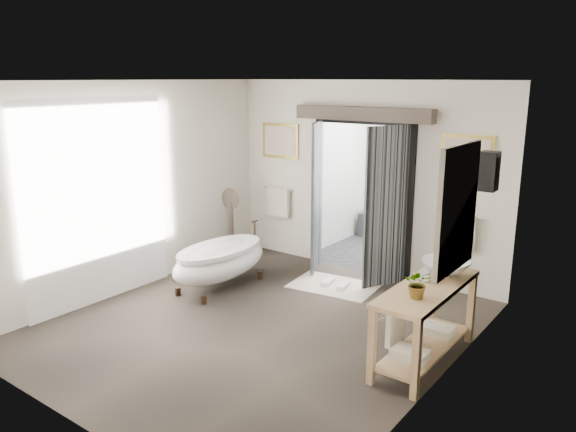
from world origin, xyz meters
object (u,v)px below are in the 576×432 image
at_px(clawfoot_tub, 220,260).
at_px(vanity, 423,317).
at_px(basin, 446,268).
at_px(rug, 334,286).

relative_size(clawfoot_tub, vanity, 1.05).
relative_size(clawfoot_tub, basin, 3.25).
bearing_deg(basin, clawfoot_tub, 162.49).
bearing_deg(clawfoot_tub, rug, 37.52).
height_order(clawfoot_tub, vanity, vanity).
relative_size(clawfoot_tub, rug, 1.41).
distance_m(clawfoot_tub, rug, 1.68).
height_order(clawfoot_tub, basin, basin).
bearing_deg(rug, basin, -24.79).
xyz_separation_m(vanity, rug, (-1.91, 1.31, -0.50)).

